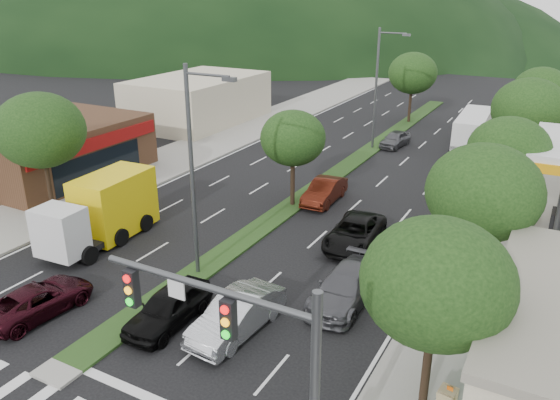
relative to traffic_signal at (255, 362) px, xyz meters
The scene contains 29 objects.
ground 10.27m from the traffic_signal, behind, with size 160.00×160.00×0.00m, color black.
sidewalk_right 27.15m from the traffic_signal, 82.55° to the left, with size 5.00×90.00×0.15m, color gray.
sidewalk_left 34.79m from the traffic_signal, 129.70° to the left, with size 6.00×90.00×0.15m, color gray.
median 31.23m from the traffic_signal, 107.00° to the left, with size 1.60×56.00×0.12m, color #203914.
traffic_signal is the anchor object (origin of this frame).
shop_left 32.19m from the traffic_signal, 148.97° to the left, with size 10.15×12.00×4.00m.
bldg_left_far 45.32m from the traffic_signal, 128.26° to the left, with size 9.00×14.00×4.60m, color beige.
hill_far 142.79m from the traffic_signal, 128.60° to the left, with size 176.00×132.00×82.00m, color black.
tree_r_a 6.29m from the traffic_signal, 61.80° to the left, with size 4.60×4.60×6.63m.
tree_r_b 13.87m from the traffic_signal, 77.63° to the left, with size 4.80×4.80×6.94m.
tree_r_c 21.74m from the traffic_signal, 82.15° to the left, with size 4.40×4.40×6.48m.
tree_r_d 31.68m from the traffic_signal, 84.62° to the left, with size 5.00×5.00×7.17m.
tree_r_e 41.65m from the traffic_signal, 85.91° to the left, with size 4.60×4.60×6.71m.
tree_med_near 21.53m from the traffic_signal, 114.80° to the left, with size 4.00×4.00×6.02m.
tree_med_far 46.43m from the traffic_signal, 101.22° to the left, with size 4.80×4.80×6.94m.
tree_l_a 24.43m from the traffic_signal, 151.81° to the left, with size 5.20×5.20×7.25m.
streetlight_near 13.03m from the traffic_signal, 132.77° to the left, with size 2.60×0.25×10.00m.
streetlight_mid 35.66m from the traffic_signal, 104.33° to the left, with size 2.60×0.25×10.00m.
sedan_silver 8.83m from the traffic_signal, 126.62° to the left, with size 1.69×4.83×1.59m, color silver.
suv_maroon 13.92m from the traffic_signal, 164.61° to the left, with size 2.15×4.67×1.30m, color black.
car_queue_a 10.12m from the traffic_signal, 143.66° to the left, with size 1.78×4.44×1.51m, color black.
car_queue_b 11.38m from the traffic_signal, 99.58° to the left, with size 2.10×5.17×1.50m, color #48484D.
car_queue_c 22.76m from the traffic_signal, 109.62° to the left, with size 1.58×4.53×1.49m, color #4B170C.
car_queue_d 16.96m from the traffic_signal, 102.29° to the left, with size 2.39×5.18×1.44m, color black.
car_queue_e 37.09m from the traffic_signal, 101.78° to the left, with size 1.60×3.97×1.35m, color #4C4D51.
car_queue_f 43.82m from the traffic_signal, 93.37° to the left, with size 1.91×4.70×1.36m, color black.
box_truck 19.08m from the traffic_signal, 146.81° to the left, with size 3.12×7.21×3.49m.
motorhome 38.31m from the traffic_signal, 92.31° to the left, with size 2.91×8.18×3.10m.
a_frame_sign 7.84m from the traffic_signal, 56.89° to the left, with size 0.61×0.68×1.22m.
Camera 1 is at (14.67, -10.66, 12.98)m, focal length 35.00 mm.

